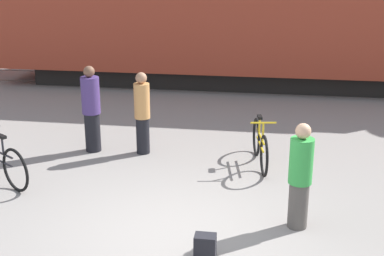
{
  "coord_description": "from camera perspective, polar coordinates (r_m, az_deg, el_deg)",
  "views": [
    {
      "loc": [
        1.27,
        -6.56,
        3.8
      ],
      "look_at": [
        0.01,
        1.55,
        1.1
      ],
      "focal_mm": 50.0,
      "sensor_mm": 36.0,
      "label": 1
    }
  ],
  "objects": [
    {
      "name": "ground_plane",
      "position": [
        7.69,
        -1.88,
        -11.42
      ],
      "size": [
        80.0,
        80.0,
        0.0
      ],
      "primitive_type": "plane",
      "color": "gray"
    },
    {
      "name": "rail_near",
      "position": [
        15.75,
        3.95,
        4.24
      ],
      "size": [
        55.94,
        0.07,
        0.01
      ],
      "primitive_type": "cube",
      "color": "#4C4238",
      "rests_on": "ground_plane"
    },
    {
      "name": "rail_far",
      "position": [
        17.14,
        4.38,
        5.38
      ],
      "size": [
        55.94,
        0.07,
        0.01
      ],
      "primitive_type": "cube",
      "color": "#4C4238",
      "rests_on": "ground_plane"
    },
    {
      "name": "bicycle_yellow",
      "position": [
        10.01,
        7.27,
        -1.81
      ],
      "size": [
        0.46,
        1.76,
        0.94
      ],
      "color": "black",
      "rests_on": "ground_plane"
    },
    {
      "name": "person_in_green",
      "position": [
        7.73,
        11.46,
        -5.11
      ],
      "size": [
        0.34,
        0.34,
        1.58
      ],
      "rotation": [
        0.0,
        0.0,
        2.89
      ],
      "color": "#514C47",
      "rests_on": "ground_plane"
    },
    {
      "name": "person_in_tan",
      "position": [
        10.45,
        -5.33,
        1.61
      ],
      "size": [
        0.31,
        0.31,
        1.64
      ],
      "rotation": [
        0.0,
        0.0,
        2.55
      ],
      "color": "black",
      "rests_on": "ground_plane"
    },
    {
      "name": "person_in_purple",
      "position": [
        10.7,
        -10.69,
        1.97
      ],
      "size": [
        0.36,
        0.36,
        1.73
      ],
      "rotation": [
        0.0,
        0.0,
        1.85
      ],
      "color": "black",
      "rests_on": "ground_plane"
    },
    {
      "name": "backpack",
      "position": [
        7.1,
        1.41,
        -12.56
      ],
      "size": [
        0.28,
        0.2,
        0.34
      ],
      "color": "black",
      "rests_on": "ground_plane"
    }
  ]
}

